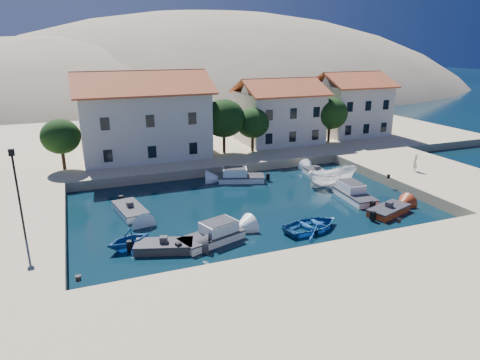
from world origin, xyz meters
name	(u,v)px	position (x,y,z in m)	size (l,w,h in m)	color
ground	(309,259)	(0.00, 0.00, 0.00)	(400.00, 400.00, 0.00)	black
quay_south	(366,300)	(0.00, -6.00, 0.50)	(52.00, 12.00, 1.00)	#C8B889
quay_east	(433,176)	(20.50, 10.00, 0.50)	(11.00, 20.00, 1.00)	#C8B889
quay_west	(6,236)	(-19.00, 10.00, 0.50)	(8.00, 20.00, 1.00)	#C8B889
quay_north	(190,137)	(2.00, 38.00, 0.50)	(80.00, 36.00, 1.00)	#C8B889
hills	(180,152)	(20.64, 123.62, -23.40)	(254.00, 176.00, 99.00)	#9A8A68
building_left	(143,113)	(-6.00, 28.00, 5.94)	(14.70, 9.45, 9.70)	beige
building_mid	(279,110)	(12.00, 29.00, 5.22)	(10.50, 8.40, 8.30)	beige
building_right	(351,103)	(24.00, 30.00, 5.47)	(9.45, 8.40, 8.80)	beige
trees	(236,121)	(4.51, 25.46, 4.84)	(37.30, 5.30, 6.45)	#382314
lamppost	(17,186)	(-17.50, 8.00, 4.75)	(0.35, 0.25, 6.22)	black
bollards	(316,216)	(2.80, 3.87, 1.15)	(29.36, 9.56, 0.30)	black
motorboat_grey_sw	(164,247)	(-8.74, 4.68, 0.29)	(4.30, 2.88, 1.25)	#323237
cabin_cruiser_south	(212,236)	(-5.26, 4.74, 0.48)	(5.16, 3.43, 1.60)	white
rowboat_south	(312,230)	(2.53, 3.99, 0.00)	(3.41, 4.78, 0.99)	#1B5198
motorboat_red_se	(389,210)	(10.19, 4.44, 0.29)	(4.39, 3.01, 1.25)	maroon
cabin_cruiser_east	(354,194)	(9.66, 8.48, 0.48)	(2.38, 5.09, 1.60)	white
boat_east	(331,186)	(9.84, 12.50, 0.00)	(2.00, 5.32, 2.06)	white
motorboat_white_ne	(317,173)	(10.29, 16.00, 0.29)	(2.04, 3.95, 1.25)	white
rowboat_west	(129,248)	(-10.94, 5.92, 0.00)	(2.70, 3.13, 1.65)	#1B5198
motorboat_white_west	(130,210)	(-9.97, 12.38, 0.29)	(2.68, 4.67, 1.25)	white
cabin_cruiser_north	(241,177)	(1.94, 17.21, 0.48)	(5.12, 3.43, 1.60)	white
pedestrian	(415,163)	(18.79, 10.99, 1.87)	(0.64, 0.42, 1.75)	silver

